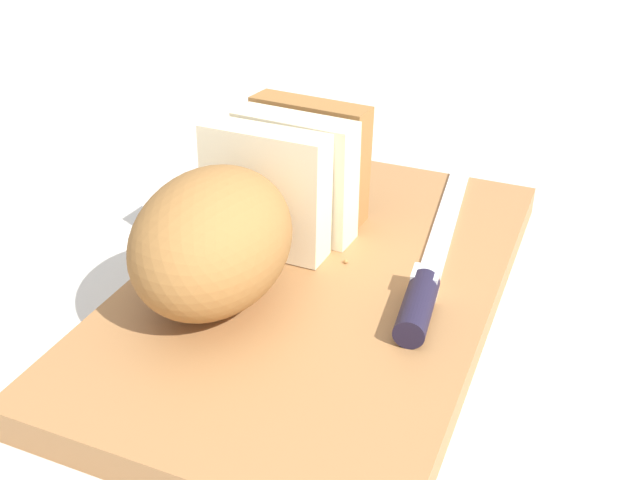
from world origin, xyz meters
TOP-DOWN VIEW (x-y plane):
  - ground_plane at (0.00, 0.00)m, footprint 3.00×3.00m
  - cutting_board at (0.00, 0.00)m, footprint 0.43×0.27m
  - bread_loaf at (-0.02, 0.05)m, footprint 0.24×0.11m
  - bread_knife at (0.02, -0.08)m, footprint 0.31×0.06m
  - crumb_near_knife at (0.02, -0.07)m, footprint 0.00×0.00m
  - crumb_near_loaf at (0.01, 0.07)m, footprint 0.01×0.01m
  - crumb_stray_left at (0.02, 0.05)m, footprint 0.01×0.01m
  - crumb_stray_right at (0.02, -0.01)m, footprint 0.00×0.00m

SIDE VIEW (x-z plane):
  - ground_plane at x=0.00m, z-range 0.00..0.00m
  - cutting_board at x=0.00m, z-range 0.00..0.03m
  - crumb_stray_right at x=0.02m, z-range 0.03..0.03m
  - crumb_near_knife at x=0.02m, z-range 0.03..0.03m
  - crumb_stray_left at x=0.02m, z-range 0.03..0.03m
  - crumb_near_loaf at x=0.01m, z-range 0.03..0.03m
  - bread_knife at x=0.02m, z-range 0.02..0.04m
  - bread_loaf at x=-0.02m, z-range 0.02..0.13m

